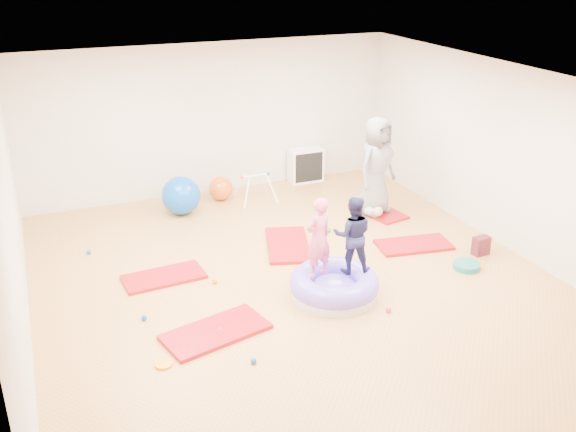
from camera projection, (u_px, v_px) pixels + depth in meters
name	position (u px, v px, depth m)	size (l,w,h in m)	color
room	(297.00, 189.00, 8.46)	(7.01, 8.01, 2.81)	#CE804D
gym_mat_front_left	(216.00, 332.00, 7.81)	(1.28, 0.64, 0.05)	#B41329
gym_mat_mid_left	(164.00, 277.00, 9.11)	(1.13, 0.57, 0.05)	#B41329
gym_mat_center_back	(288.00, 245.00, 10.08)	(1.28, 0.64, 0.05)	#B41329
gym_mat_right	(414.00, 245.00, 10.09)	(1.15, 0.58, 0.05)	#B41329
gym_mat_rear_right	(378.00, 211.00, 11.37)	(1.07, 0.53, 0.04)	#B41329
inflatable_cushion	(334.00, 286.00, 8.62)	(1.21, 1.21, 0.38)	silver
child_pink	(318.00, 234.00, 8.32)	(0.41, 0.27, 1.12)	#EB5B87
child_navy	(353.00, 232.00, 8.45)	(0.52, 0.41, 1.08)	#1D1D44
adult_caregiver	(376.00, 166.00, 10.97)	(0.83, 0.54, 1.70)	gray
infant	(374.00, 210.00, 11.09)	(0.35, 0.36, 0.21)	#A5C6EF
ball_pit_balls	(234.00, 292.00, 8.69)	(3.83, 3.68, 0.07)	blue
exercise_ball_blue	(181.00, 195.00, 11.20)	(0.68, 0.68, 0.68)	blue
exercise_ball_orange	(221.00, 188.00, 11.86)	(0.45, 0.45, 0.45)	#D35A19
infant_play_gym	(255.00, 184.00, 11.73)	(0.68, 0.65, 0.52)	white
cube_shelf	(306.00, 165.00, 12.75)	(0.67, 0.33, 0.67)	white
balance_disc	(466.00, 266.00, 9.39)	(0.39, 0.39, 0.09)	#1B7571
backpack	(481.00, 246.00, 9.78)	(0.25, 0.16, 0.29)	maroon
yellow_toy	(164.00, 364.00, 7.23)	(0.20, 0.20, 0.03)	orange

